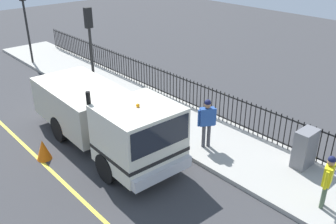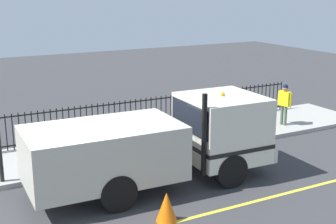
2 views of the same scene
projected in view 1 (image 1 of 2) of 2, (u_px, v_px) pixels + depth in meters
ground_plane at (76, 125)px, 14.91m from camera, size 55.51×55.51×0.00m
sidewalk_slab at (137, 102)px, 16.76m from camera, size 3.07×25.23×0.15m
lane_marking at (22, 143)px, 13.57m from camera, size 0.12×22.71×0.01m
work_truck at (108, 118)px, 12.54m from camera, size 2.48×7.00×2.73m
worker_standing at (207, 118)px, 12.62m from camera, size 0.58×0.46×1.81m
pedestrian_distant at (328, 176)px, 9.77m from camera, size 0.59×0.32×1.63m
iron_fence at (160, 81)px, 17.26m from camera, size 0.04×21.48×1.24m
traffic_light_near at (90, 36)px, 15.77m from camera, size 0.31×0.23×4.08m
traffic_light_mid at (24, 9)px, 20.43m from camera, size 0.31×0.22×4.39m
utility_cabinet at (305, 148)px, 11.75m from camera, size 0.79×0.48×1.28m
traffic_cone at (43, 150)px, 12.48m from camera, size 0.51×0.51×0.73m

